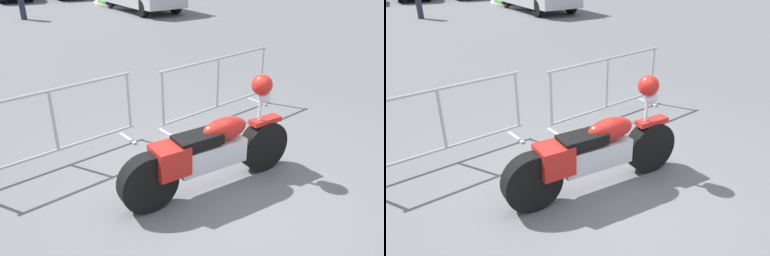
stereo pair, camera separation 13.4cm
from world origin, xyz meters
The scene contains 4 objects.
ground_plane centered at (0.00, 0.00, 0.00)m, with size 120.00×120.00×0.00m, color #5B5B5E.
motorcycle centered at (0.01, 0.11, 0.51)m, with size 2.36×0.37×1.33m.
crowd_barrier_near centered at (-1.35, 1.75, 0.56)m, with size 2.38×0.66×1.07m.
crowd_barrier_far centered at (1.38, 1.75, 0.56)m, with size 2.38×0.66×1.07m.
Camera 1 is at (-2.37, -2.98, 2.69)m, focal length 35.00 mm.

